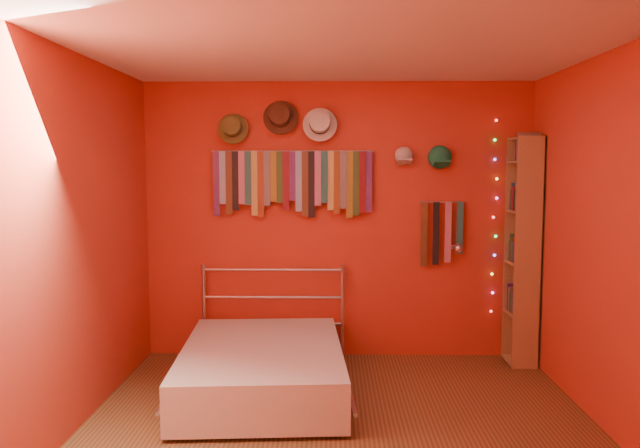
# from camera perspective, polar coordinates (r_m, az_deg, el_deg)

# --- Properties ---
(ground) EXTENTS (3.50, 3.50, 0.00)m
(ground) POSITION_cam_1_polar(r_m,az_deg,el_deg) (4.28, 1.87, -18.78)
(ground) COLOR #513A1B
(ground) RESTS_ON ground
(back_wall) EXTENTS (3.50, 0.02, 2.50)m
(back_wall) POSITION_cam_1_polar(r_m,az_deg,el_deg) (5.68, 1.65, 0.31)
(back_wall) COLOR #B02C1C
(back_wall) RESTS_ON ground
(right_wall) EXTENTS (0.02, 3.50, 2.50)m
(right_wall) POSITION_cam_1_polar(r_m,az_deg,el_deg) (4.34, 25.73, -1.82)
(right_wall) COLOR #B02C1C
(right_wall) RESTS_ON ground
(left_wall) EXTENTS (0.02, 3.50, 2.50)m
(left_wall) POSITION_cam_1_polar(r_m,az_deg,el_deg) (4.29, -22.19, -1.76)
(left_wall) COLOR #B02C1C
(left_wall) RESTS_ON ground
(ceiling) EXTENTS (3.50, 3.50, 0.02)m
(ceiling) POSITION_cam_1_polar(r_m,az_deg,el_deg) (3.98, 1.98, 16.20)
(ceiling) COLOR white
(ceiling) RESTS_ON back_wall
(tie_rack) EXTENTS (1.45, 0.03, 0.60)m
(tie_rack) POSITION_cam_1_polar(r_m,az_deg,el_deg) (5.60, -2.47, 4.07)
(tie_rack) COLOR #B3B2B7
(tie_rack) RESTS_ON back_wall
(small_tie_rack) EXTENTS (0.40, 0.03, 0.59)m
(small_tie_rack) POSITION_cam_1_polar(r_m,az_deg,el_deg) (5.71, 11.01, -0.56)
(small_tie_rack) COLOR #B3B2B7
(small_tie_rack) RESTS_ON back_wall
(fedora_olive) EXTENTS (0.28, 0.15, 0.27)m
(fedora_olive) POSITION_cam_1_polar(r_m,az_deg,el_deg) (5.64, -8.01, 8.73)
(fedora_olive) COLOR brown
(fedora_olive) RESTS_ON back_wall
(fedora_brown) EXTENTS (0.31, 0.17, 0.30)m
(fedora_brown) POSITION_cam_1_polar(r_m,az_deg,el_deg) (5.59, -3.67, 9.81)
(fedora_brown) COLOR #4B2A1A
(fedora_brown) RESTS_ON back_wall
(fedora_white) EXTENTS (0.31, 0.17, 0.30)m
(fedora_white) POSITION_cam_1_polar(r_m,az_deg,el_deg) (5.57, -0.01, 9.19)
(fedora_white) COLOR silver
(fedora_white) RESTS_ON back_wall
(cap_white) EXTENTS (0.17, 0.21, 0.17)m
(cap_white) POSITION_cam_1_polar(r_m,az_deg,el_deg) (5.64, 7.67, 6.18)
(cap_white) COLOR beige
(cap_white) RESTS_ON back_wall
(cap_green) EXTENTS (0.19, 0.24, 0.19)m
(cap_green) POSITION_cam_1_polar(r_m,az_deg,el_deg) (5.69, 10.90, 6.01)
(cap_green) COLOR #1B7A4D
(cap_green) RESTS_ON back_wall
(fairy_lights) EXTENTS (0.05, 0.02, 1.75)m
(fairy_lights) POSITION_cam_1_polar(r_m,az_deg,el_deg) (5.83, 15.66, 0.60)
(fairy_lights) COLOR #FF3333
(fairy_lights) RESTS_ON back_wall
(reading_lamp) EXTENTS (0.07, 0.30, 0.09)m
(reading_lamp) POSITION_cam_1_polar(r_m,az_deg,el_deg) (5.58, 12.45, -2.17)
(reading_lamp) COLOR #B3B2B7
(reading_lamp) RESTS_ON back_wall
(bookshelf) EXTENTS (0.25, 0.34, 2.00)m
(bookshelf) POSITION_cam_1_polar(r_m,az_deg,el_deg) (5.75, 18.43, -2.23)
(bookshelf) COLOR #9A7645
(bookshelf) RESTS_ON ground
(bed) EXTENTS (1.40, 1.82, 0.86)m
(bed) POSITION_cam_1_polar(r_m,az_deg,el_deg) (4.94, -5.28, -12.94)
(bed) COLOR #B3B2B7
(bed) RESTS_ON ground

